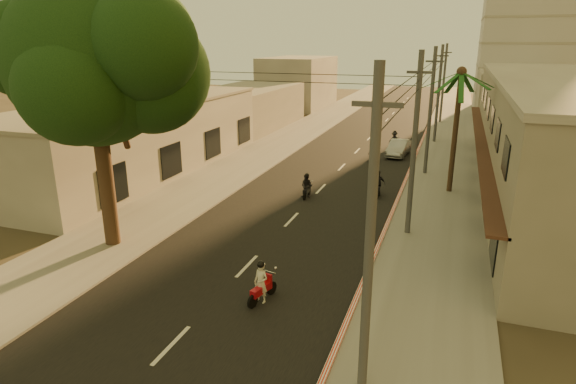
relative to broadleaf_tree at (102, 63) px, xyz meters
name	(u,v)px	position (x,y,z in m)	size (l,w,h in m)	color
ground	(226,288)	(6.61, -2.14, -8.48)	(160.00, 160.00, 0.00)	#383023
road	(342,167)	(6.61, 17.86, -8.47)	(10.00, 140.00, 0.02)	black
sidewalk_right	(443,175)	(14.11, 17.86, -8.42)	(5.00, 140.00, 0.12)	slate
sidewalk_left	(252,159)	(-0.89, 17.86, -8.42)	(5.00, 140.00, 0.12)	slate
curb_stripe	(401,191)	(11.71, 12.86, -8.38)	(0.20, 60.00, 0.20)	red
shophouse_row	(556,137)	(20.57, 15.86, -4.83)	(8.80, 34.20, 7.30)	gray
left_building	(138,137)	(-7.37, 11.86, -5.88)	(8.20, 24.20, 5.20)	#A5A195
distant_tower	(536,1)	(22.61, 53.86, 5.52)	(12.10, 12.10, 28.00)	#B7B5B2
broadleaf_tree	(102,63)	(0.00, 0.00, 0.00)	(9.60, 8.70, 12.10)	black
palm_tree	(461,79)	(14.61, 13.86, -1.33)	(5.00, 5.00, 8.20)	black
utility_poles	(433,83)	(12.81, 17.86, -1.94)	(1.20, 48.26, 9.00)	#38383A
filler_right	(515,99)	(20.61, 42.86, -5.48)	(8.00, 14.00, 6.00)	#A5A195
filler_left_near	(248,107)	(-7.39, 31.86, -6.28)	(8.00, 14.00, 4.40)	#A5A195
filler_left_far	(298,82)	(-7.39, 49.86, -4.98)	(8.00, 14.00, 7.00)	#A5A195
scooter_red	(261,284)	(8.33, -2.65, -7.72)	(0.85, 1.70, 1.70)	black
scooter_mid_a	(307,187)	(6.26, 9.84, -7.76)	(0.77, 1.62, 1.59)	black
scooter_mid_b	(378,184)	(10.34, 11.70, -7.71)	(1.09, 1.70, 1.69)	black
scooter_far_a	(374,151)	(8.54, 20.79, -7.71)	(0.99, 1.70, 1.69)	black
scooter_far_b	(394,140)	(9.50, 26.17, -7.73)	(1.35, 1.57, 1.61)	black
parked_car	(398,148)	(10.23, 23.21, -7.81)	(1.72, 4.16, 1.34)	#96989E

